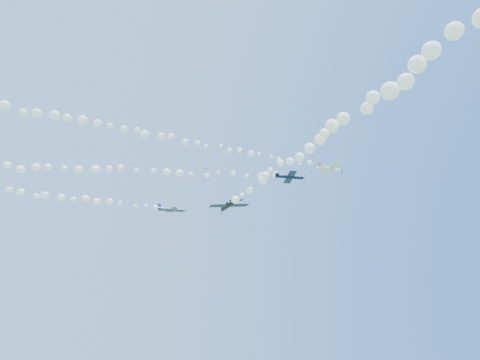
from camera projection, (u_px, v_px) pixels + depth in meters
name	position (u px, v px, depth m)	size (l,w,h in m)	color
plane_white	(330.00, 169.00, 93.70)	(6.63, 6.86, 1.90)	white
smoke_trail_white	(135.00, 131.00, 78.15)	(86.16, 2.78, 2.83)	white
plane_navy	(290.00, 177.00, 85.19)	(6.91, 7.30, 2.38)	#0D123D
smoke_trail_navy	(79.00, 169.00, 81.52)	(79.52, 25.61, 2.73)	white
plane_grey	(172.00, 210.00, 90.22)	(6.91, 7.00, 2.07)	#3D4159
plane_black	(229.00, 205.00, 65.09)	(6.67, 6.49, 1.88)	black
smoke_trail_black	(387.00, 87.00, 37.17)	(7.62, 64.60, 2.66)	white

